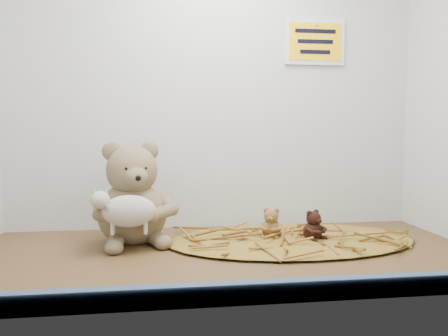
{
  "coord_description": "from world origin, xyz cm",
  "views": [
    {
      "loc": [
        -14.37,
        -98.31,
        28.74
      ],
      "look_at": [
        -0.63,
        4.12,
        19.83
      ],
      "focal_mm": 35.0,
      "sensor_mm": 36.0,
      "label": 1
    }
  ],
  "objects": [
    {
      "name": "alcove_shell",
      "position": [
        0.0,
        9.0,
        45.0
      ],
      "size": [
        120.4,
        60.2,
        90.4
      ],
      "color": "#463018",
      "rests_on": "ground"
    },
    {
      "name": "front_rail",
      "position": [
        0.0,
        -28.8,
        1.8
      ],
      "size": [
        119.28,
        2.2,
        3.6
      ],
      "primitive_type": "cube",
      "color": "#3E5677",
      "rests_on": "shelf_floor"
    },
    {
      "name": "straw_bed",
      "position": [
        17.75,
        9.26,
        0.63
      ],
      "size": [
        64.77,
        37.61,
        1.25
      ],
      "primitive_type": "ellipsoid",
      "color": "brown",
      "rests_on": "shelf_floor"
    },
    {
      "name": "main_teddy",
      "position": [
        -23.0,
        13.73,
        13.02
      ],
      "size": [
        25.83,
        26.67,
        26.04
      ],
      "primitive_type": null,
      "rotation": [
        0.0,
        0.0,
        0.25
      ],
      "color": "#7B6A4C",
      "rests_on": "shelf_floor"
    },
    {
      "name": "toy_lamb",
      "position": [
        -23.0,
        4.4,
        9.94
      ],
      "size": [
        16.37,
        9.99,
        10.58
      ],
      "primitive_type": null,
      "color": "beige",
      "rests_on": "main_teddy"
    },
    {
      "name": "mini_teddy_tan",
      "position": [
        12.81,
        11.35,
        5.06
      ],
      "size": [
        8.24,
        8.42,
        7.62
      ],
      "primitive_type": null,
      "rotation": [
        0.0,
        0.0,
        -0.42
      ],
      "color": "brown",
      "rests_on": "straw_bed"
    },
    {
      "name": "mini_teddy_brown",
      "position": [
        22.68,
        7.16,
        5.06
      ],
      "size": [
        8.64,
        8.74,
        7.61
      ],
      "primitive_type": null,
      "rotation": [
        0.0,
        0.0,
        0.56
      ],
      "color": "black",
      "rests_on": "straw_bed"
    },
    {
      "name": "wall_sign",
      "position": [
        30.0,
        29.4,
        55.0
      ],
      "size": [
        16.0,
        1.2,
        11.0
      ],
      "primitive_type": "cube",
      "color": "yellow",
      "rests_on": "back_wall"
    }
  ]
}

